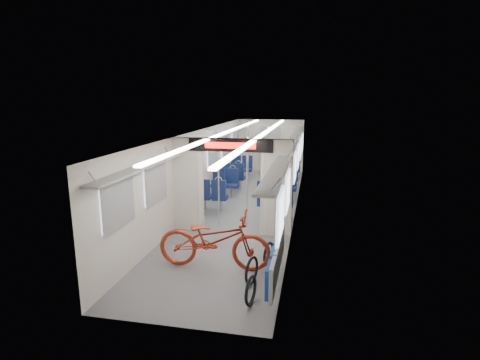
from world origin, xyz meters
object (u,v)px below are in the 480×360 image
(bike_hoop_a, at_px, (251,292))
(stanchion_far_left, at_px, (248,159))
(bike_hoop_c, at_px, (269,255))
(stanchion_near_left, at_px, (219,182))
(seat_bay_near_right, at_px, (279,189))
(flip_bench, at_px, (276,257))
(seat_bay_near_left, at_px, (219,187))
(stanchion_far_right, at_px, (267,161))
(bike_hoop_b, at_px, (252,272))
(bicycle, at_px, (214,240))
(stanchion_near_right, at_px, (247,183))
(seat_bay_far_left, at_px, (237,170))
(seat_bay_far_right, at_px, (287,170))

(bike_hoop_a, distance_m, stanchion_far_left, 7.45)
(bike_hoop_c, relative_size, stanchion_near_left, 0.21)
(seat_bay_near_right, height_order, stanchion_far_left, stanchion_far_left)
(flip_bench, height_order, stanchion_near_left, stanchion_near_left)
(seat_bay_near_left, relative_size, stanchion_near_left, 0.84)
(flip_bench, relative_size, seat_bay_near_left, 1.10)
(stanchion_far_left, relative_size, stanchion_far_right, 1.00)
(flip_bench, bearing_deg, stanchion_near_left, 120.63)
(flip_bench, height_order, bike_hoop_b, flip_bench)
(bicycle, height_order, stanchion_near_right, stanchion_near_right)
(bicycle, distance_m, bike_hoop_b, 1.02)
(bike_hoop_a, height_order, stanchion_near_left, stanchion_near_left)
(seat_bay_near_right, height_order, stanchion_near_left, stanchion_near_left)
(bicycle, xyz_separation_m, stanchion_far_left, (-0.41, 6.10, 0.58))
(flip_bench, height_order, seat_bay_near_right, seat_bay_near_right)
(stanchion_near_right, bearing_deg, bike_hoop_a, -78.87)
(bicycle, bearing_deg, seat_bay_near_right, -12.24)
(bike_hoop_b, height_order, stanchion_far_right, stanchion_far_right)
(bicycle, distance_m, stanchion_far_left, 6.15)
(bike_hoop_b, height_order, stanchion_far_left, stanchion_far_left)
(bicycle, xyz_separation_m, seat_bay_far_left, (-1.04, 7.20, -0.05))
(stanchion_far_left, bearing_deg, seat_bay_near_left, -110.33)
(bicycle, distance_m, seat_bay_near_right, 4.35)
(bicycle, bearing_deg, stanchion_near_left, 10.93)
(stanchion_far_left, bearing_deg, stanchion_far_right, -15.44)
(flip_bench, xyz_separation_m, stanchion_near_right, (-1.05, 3.00, 0.57))
(flip_bench, distance_m, seat_bay_far_right, 8.12)
(bicycle, distance_m, flip_bench, 1.38)
(flip_bench, bearing_deg, bike_hoop_c, 104.74)
(bicycle, relative_size, bike_hoop_c, 4.56)
(bike_hoop_a, bearing_deg, bicycle, 127.85)
(flip_bench, relative_size, stanchion_far_right, 0.93)
(bike_hoop_a, height_order, seat_bay_far_right, seat_bay_far_right)
(bike_hoop_a, bearing_deg, seat_bay_far_left, 103.10)
(bike_hoop_b, bearing_deg, stanchion_far_left, 100.53)
(seat_bay_far_left, bearing_deg, bike_hoop_a, -76.90)
(seat_bay_far_left, bearing_deg, stanchion_far_right, -44.26)
(stanchion_far_left, height_order, stanchion_far_right, same)
(flip_bench, height_order, bike_hoop_a, flip_bench)
(seat_bay_near_left, bearing_deg, seat_bay_far_left, 90.00)
(bike_hoop_a, distance_m, stanchion_near_right, 3.77)
(flip_bench, distance_m, bike_hoop_c, 0.99)
(bicycle, bearing_deg, seat_bay_far_left, 7.00)
(bicycle, relative_size, seat_bay_far_right, 1.00)
(bicycle, height_order, bike_hoop_a, bicycle)
(stanchion_near_left, xyz_separation_m, stanchion_near_right, (0.72, 0.01, 0.00))
(stanchion_near_left, bearing_deg, stanchion_far_right, 77.20)
(seat_bay_near_right, relative_size, stanchion_far_right, 1.00)
(flip_bench, relative_size, stanchion_near_right, 0.93)
(stanchion_near_left, bearing_deg, seat_bay_near_right, 54.13)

